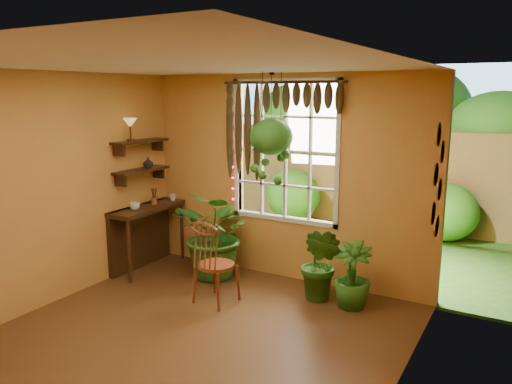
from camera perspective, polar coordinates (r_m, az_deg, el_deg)
floor at (r=5.17m, az=-8.68°, el=-17.23°), size 4.50×4.50×0.00m
ceiling at (r=4.55m, az=-9.72°, el=14.22°), size 4.50×4.50×0.00m
wall_back at (r=6.54m, az=3.24°, el=1.57°), size 4.00×0.00×4.00m
wall_left at (r=6.11m, az=-23.97°, el=-0.11°), size 0.00×4.50×4.50m
wall_right at (r=3.79m, az=15.26°, el=-6.08°), size 0.00×4.50×4.50m
window at (r=6.52m, az=3.40°, el=4.64°), size 1.52×0.10×1.86m
valance_vine at (r=6.41m, az=2.29°, el=9.71°), size 1.70×0.12×1.10m
string_lights at (r=6.80m, az=-2.71°, el=5.35°), size 0.03×0.03×1.54m
wall_plates at (r=5.46m, az=19.94°, el=1.08°), size 0.04×0.32×1.10m
counter_ledge at (r=7.26m, az=-12.85°, el=-4.18°), size 0.40×1.20×0.90m
shelf_lower at (r=7.06m, az=-12.95°, el=2.43°), size 0.25×0.90×0.04m
shelf_upper at (r=7.01m, az=-13.10°, el=5.66°), size 0.25×0.90×0.04m
backyard at (r=10.79m, az=15.47°, el=4.69°), size 14.00×10.00×12.00m
windsor_chair at (r=5.98m, az=-4.76°, el=-9.49°), size 0.48×0.51×1.17m
potted_plant_left at (r=6.67m, az=-4.46°, el=-4.82°), size 1.20×1.07×1.21m
potted_plant_mid at (r=6.01m, az=7.44°, el=-8.16°), size 0.61×0.54×0.92m
potted_plant_right at (r=5.93m, az=10.92°, el=-9.32°), size 0.50×0.50×0.78m
hanging_basket at (r=6.26m, az=1.77°, el=5.91°), size 0.54×0.54×1.39m
cup_a at (r=6.89m, az=-13.66°, el=-1.59°), size 0.18×0.18×0.11m
cup_b at (r=7.38m, az=-9.49°, el=-0.63°), size 0.13×0.13×0.09m
brush_jar at (r=7.19m, az=-11.57°, el=-0.48°), size 0.08×0.08×0.29m
shelf_vase at (r=7.14m, az=-12.23°, el=3.31°), size 0.17×0.17×0.15m
tiffany_lamp at (r=6.84m, az=-14.20°, el=7.52°), size 0.18×0.18×0.31m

